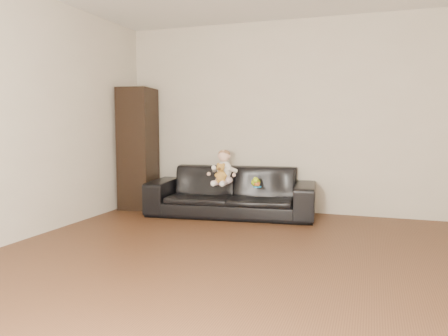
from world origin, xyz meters
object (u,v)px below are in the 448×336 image
(toy_blue_disc, at_px, (257,187))
(teddy_bear, at_px, (221,173))
(baby, at_px, (224,169))
(cabinet, at_px, (138,148))
(toy_rattle, at_px, (257,184))
(sofa, at_px, (231,191))
(toy_green, at_px, (256,182))

(toy_blue_disc, bearing_deg, teddy_bear, -172.50)
(baby, relative_size, toy_blue_disc, 4.28)
(cabinet, distance_m, toy_blue_disc, 1.92)
(baby, distance_m, toy_blue_disc, 0.51)
(toy_rattle, bearing_deg, baby, 175.56)
(teddy_bear, distance_m, toy_rattle, 0.48)
(sofa, distance_m, toy_blue_disc, 0.46)
(toy_blue_disc, bearing_deg, toy_green, 115.10)
(baby, xyz_separation_m, toy_blue_disc, (0.47, -0.08, -0.19))
(sofa, distance_m, cabinet, 1.54)
(baby, height_order, toy_rattle, baby)
(toy_blue_disc, bearing_deg, sofa, 153.96)
(baby, distance_m, teddy_bear, 0.14)
(cabinet, relative_size, toy_blue_disc, 16.08)
(sofa, xyz_separation_m, cabinet, (-1.44, 0.10, 0.54))
(teddy_bear, height_order, toy_green, teddy_bear)
(toy_green, bearing_deg, toy_blue_disc, -64.90)
(sofa, height_order, toy_green, sofa)
(baby, distance_m, toy_green, 0.45)
(toy_rattle, bearing_deg, sofa, 158.58)
(cabinet, height_order, toy_blue_disc, cabinet)
(teddy_bear, bearing_deg, baby, 97.70)
(sofa, relative_size, toy_green, 15.62)
(toy_rattle, xyz_separation_m, toy_blue_disc, (0.01, -0.04, -0.03))
(sofa, bearing_deg, toy_rattle, -27.61)
(toy_blue_disc, bearing_deg, cabinet, 170.86)
(cabinet, xyz_separation_m, teddy_bear, (1.39, -0.36, -0.27))
(toy_rattle, bearing_deg, cabinet, 172.14)
(cabinet, relative_size, toy_rattle, 22.96)
(teddy_bear, bearing_deg, toy_green, 24.24)
(toy_blue_disc, bearing_deg, baby, 170.40)
(toy_rattle, relative_size, toy_blue_disc, 0.70)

